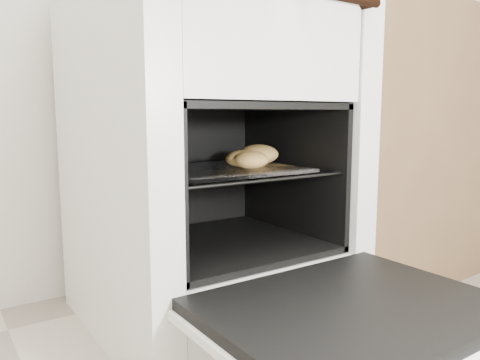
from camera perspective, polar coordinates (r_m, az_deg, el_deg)
name	(u,v)px	position (r m, az deg, el deg)	size (l,w,h in m)	color
stove	(209,155)	(1.37, -3.86, 3.11)	(0.67, 0.75, 1.03)	silver
oven_door	(352,313)	(1.00, 13.55, -15.49)	(0.60, 0.47, 0.04)	black
oven_rack	(222,171)	(1.31, -2.20, 1.14)	(0.49, 0.47, 0.01)	black
foil_sheet	(226,169)	(1.29, -1.68, 1.33)	(0.38, 0.34, 0.01)	white
baked_rolls	(252,157)	(1.33, 1.53, 2.85)	(0.24, 0.22, 0.06)	tan
counter	(382,143)	(2.00, 16.91, 4.32)	(1.00, 0.67, 1.00)	brown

